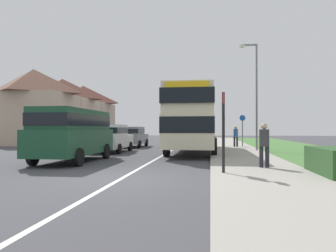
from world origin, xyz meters
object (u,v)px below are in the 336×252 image
object	(u,v)px
double_decker_bus	(193,118)
bus_stop_sign	(223,127)
pedestrian_at_stop	(264,143)
pedestrian_walking_away	(236,135)
parked_car_white	(111,137)
parked_van_dark_green	(73,131)
cycle_route_sign	(242,129)
street_lamp_mid	(255,89)
parked_car_grey	(132,136)

from	to	relation	value
double_decker_bus	bus_stop_sign	xyz separation A→B (m)	(1.46, -9.78, -0.60)
pedestrian_at_stop	bus_stop_sign	bearing A→B (deg)	-133.66
pedestrian_walking_away	parked_car_white	bearing A→B (deg)	-146.75
parked_van_dark_green	bus_stop_sign	size ratio (longest dim) A/B	2.06
cycle_route_sign	street_lamp_mid	bearing A→B (deg)	-85.68
pedestrian_at_stop	street_lamp_mid	world-z (taller)	street_lamp_mid
bus_stop_sign	parked_car_white	bearing A→B (deg)	125.10
double_decker_bus	parked_car_grey	distance (m)	7.31
parked_van_dark_green	parked_car_white	bearing A→B (deg)	90.61
parked_car_grey	cycle_route_sign	xyz separation A→B (m)	(8.62, 0.28, 0.53)
parked_car_white	pedestrian_at_stop	xyz separation A→B (m)	(7.99, -7.73, 0.03)
parked_van_dark_green	pedestrian_walking_away	world-z (taller)	parked_van_dark_green
pedestrian_at_stop	street_lamp_mid	xyz separation A→B (m)	(0.92, 9.15, 2.98)
parked_van_dark_green	street_lamp_mid	size ratio (longest dim) A/B	0.79
parked_van_dark_green	cycle_route_sign	bearing A→B (deg)	53.64
parked_car_white	pedestrian_walking_away	size ratio (longest dim) A/B	2.53
parked_car_white	pedestrian_walking_away	distance (m)	9.59
parked_van_dark_green	bus_stop_sign	xyz separation A→B (m)	(6.46, -3.58, 0.17)
parked_van_dark_green	parked_car_white	size ratio (longest dim) A/B	1.27
double_decker_bus	pedestrian_at_stop	xyz separation A→B (m)	(2.93, -8.24, -1.17)
parked_car_grey	bus_stop_sign	size ratio (longest dim) A/B	1.67
bus_stop_sign	street_lamp_mid	bearing A→B (deg)	77.41
street_lamp_mid	pedestrian_at_stop	bearing A→B (deg)	-95.72
pedestrian_at_stop	street_lamp_mid	bearing A→B (deg)	84.28
parked_van_dark_green	pedestrian_at_stop	xyz separation A→B (m)	(7.93, -2.04, -0.39)
double_decker_bus	street_lamp_mid	bearing A→B (deg)	13.27
bus_stop_sign	street_lamp_mid	size ratio (longest dim) A/B	0.38
parked_car_white	street_lamp_mid	bearing A→B (deg)	9.01
parked_van_dark_green	parked_car_grey	bearing A→B (deg)	90.58
pedestrian_at_stop	pedestrian_walking_away	xyz separation A→B (m)	(0.03, 12.99, 0.00)
parked_car_white	bus_stop_sign	distance (m)	11.35
pedestrian_walking_away	parked_van_dark_green	bearing A→B (deg)	-126.00
parked_car_grey	street_lamp_mid	xyz separation A→B (m)	(8.96, -4.17, 3.06)
double_decker_bus	pedestrian_walking_away	world-z (taller)	double_decker_bus
cycle_route_sign	parked_van_dark_green	bearing A→B (deg)	-126.36
double_decker_bus	pedestrian_at_stop	world-z (taller)	double_decker_bus
parked_car_grey	pedestrian_at_stop	size ratio (longest dim) A/B	2.59
pedestrian_at_stop	bus_stop_sign	xyz separation A→B (m)	(-1.47, -1.54, 0.56)
pedestrian_walking_away	cycle_route_sign	world-z (taller)	cycle_route_sign
parked_car_white	cycle_route_sign	distance (m)	10.39
double_decker_bus	parked_van_dark_green	xyz separation A→B (m)	(-5.00, -6.20, -0.77)
bus_stop_sign	cycle_route_sign	world-z (taller)	bus_stop_sign
parked_car_grey	bus_stop_sign	world-z (taller)	bus_stop_sign
double_decker_bus	parked_van_dark_green	distance (m)	8.00
cycle_route_sign	parked_car_white	bearing A→B (deg)	-145.64
parked_van_dark_green	street_lamp_mid	xyz separation A→B (m)	(8.85, 7.11, 2.59)
double_decker_bus	parked_car_grey	xyz separation A→B (m)	(-5.11, 5.08, -1.25)
parked_car_grey	cycle_route_sign	world-z (taller)	cycle_route_sign
parked_van_dark_green	pedestrian_walking_away	xyz separation A→B (m)	(7.96, 10.96, -0.39)
bus_stop_sign	street_lamp_mid	xyz separation A→B (m)	(2.39, 10.69, 2.41)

